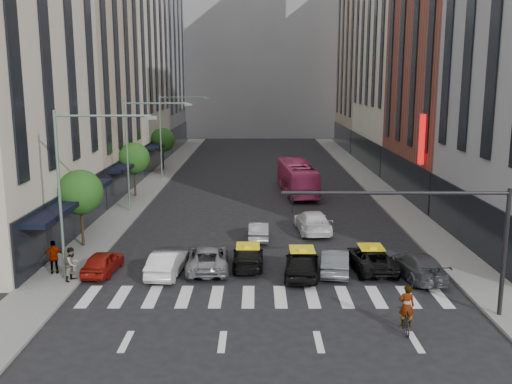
{
  "coord_description": "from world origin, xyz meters",
  "views": [
    {
      "loc": [
        -0.55,
        -25.46,
        10.66
      ],
      "look_at": [
        -0.63,
        8.36,
        4.0
      ],
      "focal_mm": 40.0,
      "sensor_mm": 36.0,
      "label": 1
    }
  ],
  "objects_px": {
    "streetlamp_far": "(169,125)",
    "bus": "(297,177)",
    "streetlamp_near": "(76,172)",
    "car_white_front": "(167,263)",
    "pedestrian_far": "(54,257)",
    "car_red": "(103,262)",
    "taxi_center": "(302,263)",
    "motorcycle": "(406,321)",
    "taxi_left": "(248,257)",
    "streetlamp_mid": "(139,141)",
    "pedestrian_near": "(72,264)"
  },
  "relations": [
    {
      "from": "car_white_front",
      "to": "pedestrian_far",
      "type": "distance_m",
      "value": 6.21
    },
    {
      "from": "streetlamp_mid",
      "to": "streetlamp_far",
      "type": "height_order",
      "value": "same"
    },
    {
      "from": "streetlamp_near",
      "to": "pedestrian_far",
      "type": "height_order",
      "value": "streetlamp_near"
    },
    {
      "from": "car_white_front",
      "to": "bus",
      "type": "xyz_separation_m",
      "value": [
        8.8,
        23.4,
        0.82
      ]
    },
    {
      "from": "streetlamp_near",
      "to": "taxi_center",
      "type": "distance_m",
      "value": 13.01
    },
    {
      "from": "streetlamp_mid",
      "to": "pedestrian_near",
      "type": "height_order",
      "value": "streetlamp_mid"
    },
    {
      "from": "motorcycle",
      "to": "bus",
      "type": "bearing_deg",
      "value": -79.2
    },
    {
      "from": "streetlamp_near",
      "to": "taxi_left",
      "type": "height_order",
      "value": "streetlamp_near"
    },
    {
      "from": "streetlamp_mid",
      "to": "taxi_center",
      "type": "height_order",
      "value": "streetlamp_mid"
    },
    {
      "from": "pedestrian_far",
      "to": "car_white_front",
      "type": "bearing_deg",
      "value": 166.01
    },
    {
      "from": "taxi_center",
      "to": "streetlamp_far",
      "type": "bearing_deg",
      "value": -63.68
    },
    {
      "from": "taxi_left",
      "to": "bus",
      "type": "xyz_separation_m",
      "value": [
        4.34,
        22.03,
        0.9
      ]
    },
    {
      "from": "streetlamp_mid",
      "to": "pedestrian_far",
      "type": "bearing_deg",
      "value": -96.26
    },
    {
      "from": "car_white_front",
      "to": "pedestrian_far",
      "type": "height_order",
      "value": "pedestrian_far"
    },
    {
      "from": "streetlamp_mid",
      "to": "pedestrian_far",
      "type": "height_order",
      "value": "streetlamp_mid"
    },
    {
      "from": "taxi_left",
      "to": "car_red",
      "type": "bearing_deg",
      "value": 7.61
    },
    {
      "from": "car_red",
      "to": "taxi_left",
      "type": "xyz_separation_m",
      "value": [
        8.12,
        1.09,
        -0.02
      ]
    },
    {
      "from": "taxi_left",
      "to": "streetlamp_far",
      "type": "bearing_deg",
      "value": -73.34
    },
    {
      "from": "streetlamp_mid",
      "to": "streetlamp_far",
      "type": "distance_m",
      "value": 16.0
    },
    {
      "from": "taxi_left",
      "to": "motorcycle",
      "type": "bearing_deg",
      "value": 128.82
    },
    {
      "from": "car_red",
      "to": "taxi_center",
      "type": "bearing_deg",
      "value": -178.33
    },
    {
      "from": "bus",
      "to": "motorcycle",
      "type": "distance_m",
      "value": 30.75
    },
    {
      "from": "car_white_front",
      "to": "taxi_center",
      "type": "xyz_separation_m",
      "value": [
        7.44,
        -0.24,
        0.07
      ]
    },
    {
      "from": "bus",
      "to": "pedestrian_far",
      "type": "bearing_deg",
      "value": 53.0
    },
    {
      "from": "pedestrian_near",
      "to": "taxi_left",
      "type": "bearing_deg",
      "value": -54.18
    },
    {
      "from": "streetlamp_far",
      "to": "bus",
      "type": "xyz_separation_m",
      "value": [
        13.3,
        -7.86,
        -4.38
      ]
    },
    {
      "from": "streetlamp_mid",
      "to": "motorcycle",
      "type": "distance_m",
      "value": 28.06
    },
    {
      "from": "streetlamp_near",
      "to": "motorcycle",
      "type": "relative_size",
      "value": 5.14
    },
    {
      "from": "streetlamp_mid",
      "to": "taxi_center",
      "type": "distance_m",
      "value": 20.23
    },
    {
      "from": "streetlamp_near",
      "to": "taxi_center",
      "type": "bearing_deg",
      "value": 2.39
    },
    {
      "from": "streetlamp_near",
      "to": "streetlamp_mid",
      "type": "xyz_separation_m",
      "value": [
        0.0,
        16.0,
        0.0
      ]
    },
    {
      "from": "bus",
      "to": "pedestrian_far",
      "type": "distance_m",
      "value": 27.95
    },
    {
      "from": "pedestrian_near",
      "to": "pedestrian_far",
      "type": "bearing_deg",
      "value": 70.59
    },
    {
      "from": "pedestrian_near",
      "to": "bus",
      "type": "bearing_deg",
      "value": -9.02
    },
    {
      "from": "pedestrian_far",
      "to": "streetlamp_mid",
      "type": "bearing_deg",
      "value": -111.93
    },
    {
      "from": "pedestrian_near",
      "to": "car_red",
      "type": "bearing_deg",
      "value": -17.6
    },
    {
      "from": "motorcycle",
      "to": "pedestrian_near",
      "type": "height_order",
      "value": "pedestrian_near"
    },
    {
      "from": "streetlamp_near",
      "to": "car_white_front",
      "type": "bearing_deg",
      "value": 9.29
    },
    {
      "from": "streetlamp_near",
      "to": "streetlamp_mid",
      "type": "distance_m",
      "value": 16.0
    },
    {
      "from": "streetlamp_far",
      "to": "streetlamp_near",
      "type": "bearing_deg",
      "value": -90.0
    },
    {
      "from": "taxi_left",
      "to": "pedestrian_near",
      "type": "distance_m",
      "value": 9.7
    },
    {
      "from": "motorcycle",
      "to": "taxi_left",
      "type": "bearing_deg",
      "value": -45.18
    },
    {
      "from": "bus",
      "to": "pedestrian_near",
      "type": "relative_size",
      "value": 6.0
    },
    {
      "from": "pedestrian_near",
      "to": "streetlamp_mid",
      "type": "bearing_deg",
      "value": 18.7
    },
    {
      "from": "streetlamp_far",
      "to": "taxi_center",
      "type": "relative_size",
      "value": 1.98
    },
    {
      "from": "car_white_front",
      "to": "motorcycle",
      "type": "distance_m",
      "value": 13.48
    },
    {
      "from": "streetlamp_mid",
      "to": "car_red",
      "type": "bearing_deg",
      "value": -86.78
    },
    {
      "from": "streetlamp_far",
      "to": "bus",
      "type": "relative_size",
      "value": 0.82
    },
    {
      "from": "car_white_front",
      "to": "car_red",
      "type": "bearing_deg",
      "value": 1.45
    },
    {
      "from": "streetlamp_mid",
      "to": "pedestrian_far",
      "type": "xyz_separation_m",
      "value": [
        -1.69,
        -15.45,
        -4.81
      ]
    }
  ]
}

